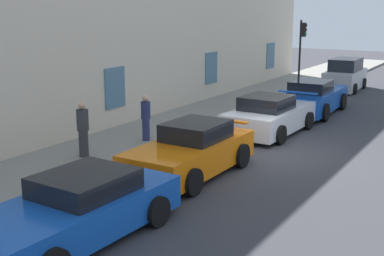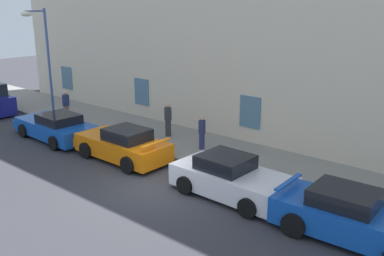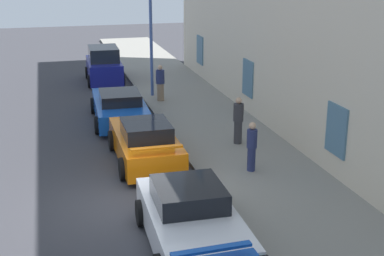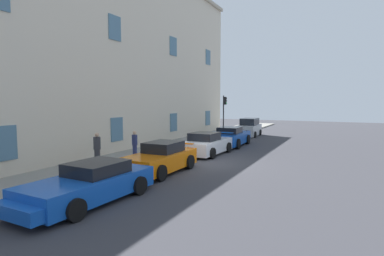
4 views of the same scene
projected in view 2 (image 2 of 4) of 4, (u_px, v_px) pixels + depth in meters
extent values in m
plane|color=#333338|center=(157.00, 186.00, 15.92)|extent=(80.00, 80.00, 0.00)
cube|color=gray|center=(225.00, 154.00, 19.02)|extent=(60.00, 3.85, 0.14)
cube|color=slate|center=(67.00, 78.00, 28.97)|extent=(1.10, 0.06, 1.50)
cube|color=slate|center=(142.00, 92.00, 24.48)|extent=(1.10, 0.06, 1.50)
cube|color=slate|center=(250.00, 112.00, 19.98)|extent=(1.10, 0.06, 1.50)
cube|color=#144CB2|center=(56.00, 128.00, 21.22)|extent=(4.72, 2.12, 0.71)
cube|color=black|center=(59.00, 119.00, 20.84)|extent=(1.92, 1.62, 0.42)
cube|color=#144CB2|center=(35.00, 123.00, 22.57)|extent=(1.46, 1.84, 0.39)
cylinder|color=black|center=(23.00, 131.00, 21.52)|extent=(0.68, 0.27, 0.67)
cylinder|color=black|center=(58.00, 123.00, 22.90)|extent=(0.68, 0.27, 0.67)
cylinder|color=black|center=(54.00, 143.00, 19.65)|extent=(0.68, 0.27, 0.67)
cylinder|color=black|center=(90.00, 134.00, 21.03)|extent=(0.68, 0.27, 0.67)
cube|color=orange|center=(123.00, 147.00, 18.43)|extent=(4.36, 1.82, 0.77)
cube|color=black|center=(127.00, 134.00, 18.05)|extent=(1.75, 1.45, 0.49)
cube|color=orange|center=(95.00, 140.00, 19.64)|extent=(1.31, 1.67, 0.42)
cube|color=orange|center=(156.00, 143.00, 17.01)|extent=(0.16, 1.54, 0.06)
cylinder|color=black|center=(86.00, 150.00, 18.66)|extent=(0.70, 0.24, 0.70)
cylinder|color=black|center=(118.00, 140.00, 19.99)|extent=(0.70, 0.24, 0.70)
cylinder|color=black|center=(128.00, 165.00, 16.98)|extent=(0.70, 0.24, 0.70)
cylinder|color=black|center=(160.00, 153.00, 18.31)|extent=(0.70, 0.24, 0.70)
cube|color=white|center=(232.00, 181.00, 14.97)|extent=(4.30, 2.05, 0.77)
cube|color=black|center=(225.00, 162.00, 14.99)|extent=(1.74, 1.60, 0.48)
cube|color=white|center=(280.00, 199.00, 13.80)|extent=(1.32, 1.82, 0.43)
cylinder|color=black|center=(280.00, 188.00, 14.89)|extent=(0.67, 0.26, 0.66)
cylinder|color=black|center=(248.00, 208.00, 13.48)|extent=(0.67, 0.26, 0.66)
cylinder|color=black|center=(220.00, 169.00, 16.57)|extent=(0.67, 0.26, 0.66)
cylinder|color=black|center=(185.00, 185.00, 15.17)|extent=(0.67, 0.26, 0.66)
cube|color=#144CB2|center=(355.00, 221.00, 12.17)|extent=(4.58, 2.01, 0.80)
cube|color=black|center=(345.00, 197.00, 12.20)|extent=(1.86, 1.55, 0.46)
cube|color=#144CB2|center=(288.00, 182.00, 13.24)|extent=(0.21, 1.59, 0.06)
cylinder|color=black|center=(320.00, 202.00, 13.77)|extent=(0.74, 0.26, 0.73)
cylinder|color=black|center=(294.00, 225.00, 12.37)|extent=(0.74, 0.26, 0.73)
cylinder|color=black|center=(12.00, 109.00, 25.89)|extent=(0.65, 0.22, 0.65)
cylinder|color=#3F5999|center=(49.00, 64.00, 24.02)|extent=(0.14, 0.14, 6.04)
cube|color=#3F5999|center=(35.00, 11.00, 22.81)|extent=(0.08, 1.10, 0.08)
ellipsoid|color=#EAE5C6|center=(26.00, 14.00, 22.48)|extent=(0.44, 0.60, 0.28)
cylinder|color=#333338|center=(168.00, 128.00, 21.25)|extent=(0.40, 0.40, 0.81)
cylinder|color=#333338|center=(168.00, 114.00, 21.05)|extent=(0.50, 0.50, 0.62)
sphere|color=tan|center=(168.00, 105.00, 20.93)|extent=(0.22, 0.22, 0.22)
cylinder|color=navy|center=(202.00, 141.00, 19.37)|extent=(0.31, 0.31, 0.75)
cylinder|color=navy|center=(202.00, 127.00, 19.18)|extent=(0.39, 0.39, 0.58)
sphere|color=tan|center=(202.00, 118.00, 19.07)|extent=(0.22, 0.22, 0.22)
cylinder|color=#8C7259|center=(67.00, 113.00, 24.24)|extent=(0.42, 0.42, 0.79)
cylinder|color=navy|center=(66.00, 100.00, 24.04)|extent=(0.52, 0.52, 0.61)
sphere|color=tan|center=(65.00, 93.00, 23.92)|extent=(0.22, 0.22, 0.22)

